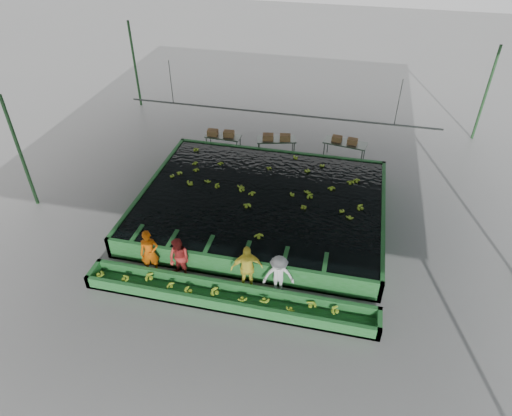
% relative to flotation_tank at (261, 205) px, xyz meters
% --- Properties ---
extents(ground, '(80.00, 80.00, 0.00)m').
position_rel_flotation_tank_xyz_m(ground, '(0.00, -1.50, -0.45)').
color(ground, slate).
rests_on(ground, ground).
extents(shed_roof, '(20.00, 22.00, 0.04)m').
position_rel_flotation_tank_xyz_m(shed_roof, '(0.00, -1.50, 4.55)').
color(shed_roof, gray).
rests_on(shed_roof, shed_posts).
extents(shed_posts, '(20.00, 22.00, 5.00)m').
position_rel_flotation_tank_xyz_m(shed_posts, '(0.00, -1.50, 2.05)').
color(shed_posts, '#27532A').
rests_on(shed_posts, ground).
extents(flotation_tank, '(10.00, 8.00, 0.90)m').
position_rel_flotation_tank_xyz_m(flotation_tank, '(0.00, 0.00, 0.00)').
color(flotation_tank, '#23672C').
rests_on(flotation_tank, ground).
extents(tank_water, '(9.70, 7.70, 0.00)m').
position_rel_flotation_tank_xyz_m(tank_water, '(0.00, -0.00, 0.40)').
color(tank_water, black).
rests_on(tank_water, flotation_tank).
extents(sorting_trough, '(10.00, 1.00, 0.50)m').
position_rel_flotation_tank_xyz_m(sorting_trough, '(0.00, -5.10, -0.20)').
color(sorting_trough, '#23672C').
rests_on(sorting_trough, ground).
extents(cableway_rail, '(0.08, 0.08, 14.00)m').
position_rel_flotation_tank_xyz_m(cableway_rail, '(0.00, 3.50, 2.55)').
color(cableway_rail, '#59605B').
rests_on(cableway_rail, shed_roof).
extents(rail_hanger_left, '(0.04, 0.04, 2.00)m').
position_rel_flotation_tank_xyz_m(rail_hanger_left, '(-5.00, 3.50, 3.55)').
color(rail_hanger_left, '#59605B').
rests_on(rail_hanger_left, shed_roof).
extents(rail_hanger_right, '(0.04, 0.04, 2.00)m').
position_rel_flotation_tank_xyz_m(rail_hanger_right, '(5.00, 3.50, 3.55)').
color(rail_hanger_right, '#59605B').
rests_on(rail_hanger_right, shed_roof).
extents(worker_a, '(0.78, 0.64, 1.82)m').
position_rel_flotation_tank_xyz_m(worker_a, '(-3.08, -4.30, 0.46)').
color(worker_a, '#BF4D07').
rests_on(worker_a, ground).
extents(worker_b, '(0.98, 0.86, 1.68)m').
position_rel_flotation_tank_xyz_m(worker_b, '(-1.98, -4.30, 0.39)').
color(worker_b, maroon).
rests_on(worker_b, ground).
extents(worker_c, '(1.18, 0.82, 1.86)m').
position_rel_flotation_tank_xyz_m(worker_c, '(0.44, -4.30, 0.48)').
color(worker_c, '#F8E444').
rests_on(worker_c, ground).
extents(worker_d, '(1.17, 0.82, 1.64)m').
position_rel_flotation_tank_xyz_m(worker_d, '(1.54, -4.30, 0.37)').
color(worker_d, silver).
rests_on(worker_d, ground).
extents(packing_table_left, '(1.82, 0.77, 0.82)m').
position_rel_flotation_tank_xyz_m(packing_table_left, '(-3.09, 4.88, -0.04)').
color(packing_table_left, '#59605B').
rests_on(packing_table_left, ground).
extents(packing_table_mid, '(2.09, 1.25, 0.89)m').
position_rel_flotation_tank_xyz_m(packing_table_mid, '(-0.35, 5.04, -0.01)').
color(packing_table_mid, '#59605B').
rests_on(packing_table_mid, ground).
extents(packing_table_right, '(2.20, 1.18, 0.95)m').
position_rel_flotation_tank_xyz_m(packing_table_right, '(3.04, 5.36, 0.03)').
color(packing_table_right, '#59605B').
rests_on(packing_table_right, ground).
extents(box_stack_left, '(1.38, 0.46, 0.29)m').
position_rel_flotation_tank_xyz_m(box_stack_left, '(-3.21, 4.87, 0.37)').
color(box_stack_left, brown).
rests_on(box_stack_left, packing_table_left).
extents(box_stack_mid, '(1.42, 0.60, 0.30)m').
position_rel_flotation_tank_xyz_m(box_stack_mid, '(-0.33, 4.95, 0.44)').
color(box_stack_mid, brown).
rests_on(box_stack_mid, packing_table_mid).
extents(box_stack_right, '(1.28, 0.51, 0.27)m').
position_rel_flotation_tank_xyz_m(box_stack_right, '(3.00, 5.33, 0.50)').
color(box_stack_right, brown).
rests_on(box_stack_right, packing_table_right).
extents(floating_bananas, '(9.43, 6.43, 0.13)m').
position_rel_flotation_tank_xyz_m(floating_bananas, '(0.00, 0.80, 0.40)').
color(floating_bananas, '#81A820').
rests_on(floating_bananas, tank_water).
extents(trough_bananas, '(8.70, 0.58, 0.12)m').
position_rel_flotation_tank_xyz_m(trough_bananas, '(0.00, -5.10, -0.05)').
color(trough_bananas, '#81A820').
rests_on(trough_bananas, sorting_trough).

